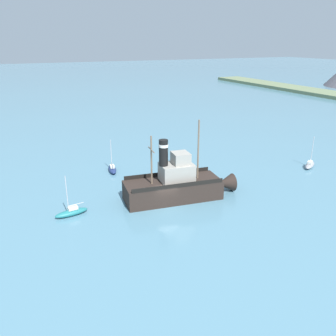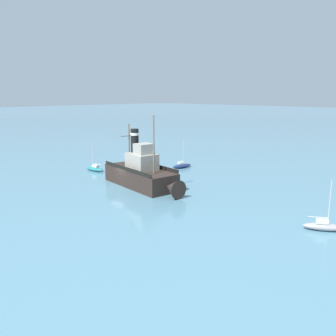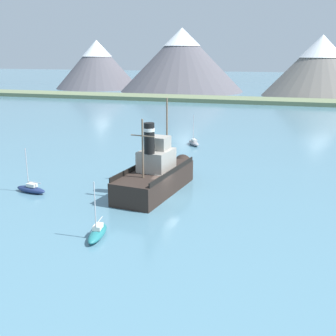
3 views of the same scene
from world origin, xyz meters
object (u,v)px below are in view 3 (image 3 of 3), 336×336
Objects in this scene: sailboat_teal at (98,233)px; sailboat_navy at (31,189)px; sailboat_grey at (194,143)px; old_tugboat at (157,175)px.

sailboat_teal and sailboat_navy have the same top height.
sailboat_grey is 1.00× the size of sailboat_navy.
old_tugboat reaches higher than sailboat_grey.
sailboat_navy is at bearing 144.72° from sailboat_teal.
sailboat_navy is at bearing -111.88° from sailboat_grey.
sailboat_teal is at bearing -94.18° from old_tugboat.
sailboat_grey and sailboat_navy have the same top height.
sailboat_teal is 14.66m from sailboat_navy.
sailboat_teal is (-0.95, -13.04, -1.40)m from old_tugboat.
sailboat_grey is at bearing 90.71° from sailboat_teal.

